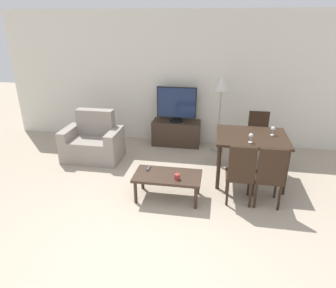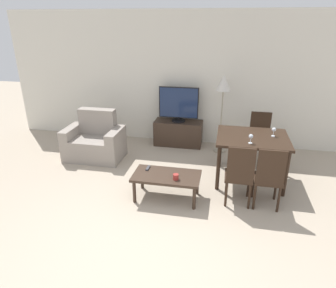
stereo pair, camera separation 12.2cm
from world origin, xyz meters
name	(u,v)px [view 2 (the right image)]	position (x,y,z in m)	size (l,w,h in m)	color
ground_plane	(139,256)	(0.00, 0.00, 0.00)	(18.00, 18.00, 0.00)	tan
wall_back	(187,80)	(0.00, 3.63, 1.35)	(7.80, 0.06, 2.70)	silver
armchair	(95,142)	(-1.59, 2.41, 0.32)	(1.08, 0.69, 0.92)	gray
tv_stand	(178,133)	(-0.12, 3.36, 0.26)	(1.00, 0.41, 0.53)	#38281E
tv	(179,104)	(-0.12, 3.35, 0.89)	(0.81, 0.28, 0.72)	black
coffee_table	(167,178)	(0.06, 1.25, 0.34)	(0.99, 0.52, 0.39)	#38281E
dining_table	(252,142)	(1.29, 2.07, 0.68)	(1.12, 0.95, 0.78)	black
dining_chair_near	(240,173)	(1.10, 1.28, 0.51)	(0.40, 0.40, 0.94)	black
dining_chair_far	(260,136)	(1.49, 2.86, 0.51)	(0.40, 0.40, 0.94)	black
dining_chair_near_right	(269,176)	(1.49, 1.28, 0.51)	(0.40, 0.40, 0.94)	black
floor_lamp	(223,87)	(0.76, 3.18, 1.31)	(0.29, 0.29, 1.56)	gray
remote_primary	(148,168)	(-0.26, 1.39, 0.40)	(0.04, 0.15, 0.02)	#38383D
cup_white_near	(176,177)	(0.22, 1.14, 0.43)	(0.08, 0.08, 0.08)	maroon
wine_glass_left	(251,137)	(1.24, 1.77, 0.88)	(0.07, 0.07, 0.15)	silver
wine_glass_center	(274,130)	(1.61, 2.15, 0.88)	(0.07, 0.07, 0.15)	silver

